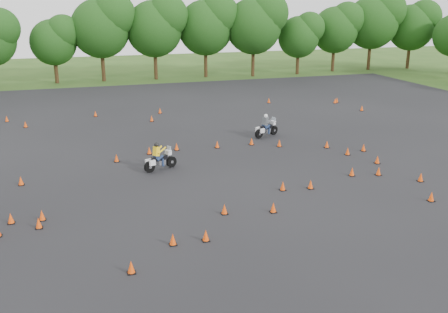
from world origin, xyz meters
TOP-DOWN VIEW (x-y plane):
  - ground at (0.00, 0.00)m, footprint 140.00×140.00m
  - asphalt_pad at (0.00, 6.00)m, footprint 62.00×62.00m
  - treeline at (2.19, 35.51)m, footprint 86.60×32.42m
  - traffic_cones at (-0.29, 5.66)m, footprint 35.81×32.52m
  - rider_grey at (5.41, 11.32)m, footprint 2.21×1.48m
  - rider_yellow at (-3.00, 6.35)m, footprint 2.16×1.40m

SIDE VIEW (x-z plane):
  - ground at x=0.00m, z-range 0.00..0.00m
  - asphalt_pad at x=0.00m, z-range 0.01..0.01m
  - traffic_cones at x=-0.29m, z-range 0.01..0.46m
  - rider_yellow at x=-3.00m, z-range 0.00..1.61m
  - rider_grey at x=5.41m, z-range 0.00..1.65m
  - treeline at x=2.19m, z-range -0.79..10.24m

